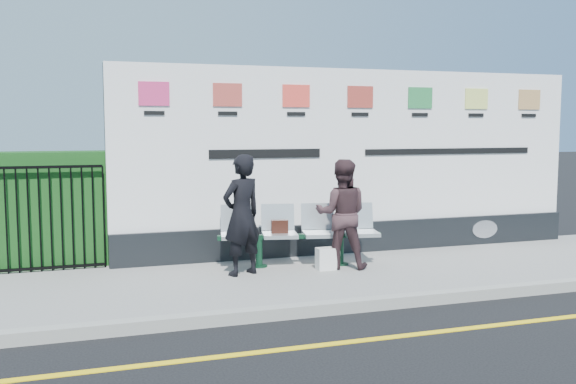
# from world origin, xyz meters

# --- Properties ---
(ground) EXTENTS (80.00, 80.00, 0.00)m
(ground) POSITION_xyz_m (0.00, 0.00, 0.00)
(ground) COLOR black
(pavement) EXTENTS (14.00, 3.00, 0.12)m
(pavement) POSITION_xyz_m (0.00, 2.50, 0.06)
(pavement) COLOR gray
(pavement) RESTS_ON ground
(kerb) EXTENTS (14.00, 0.18, 0.14)m
(kerb) POSITION_xyz_m (0.00, 1.00, 0.07)
(kerb) COLOR gray
(kerb) RESTS_ON ground
(yellow_line) EXTENTS (14.00, 0.10, 0.01)m
(yellow_line) POSITION_xyz_m (0.00, 0.00, 0.00)
(yellow_line) COLOR yellow
(yellow_line) RESTS_ON ground
(billboard) EXTENTS (8.00, 0.30, 3.00)m
(billboard) POSITION_xyz_m (0.50, 3.85, 1.42)
(billboard) COLOR black
(billboard) RESTS_ON pavement
(hedge) EXTENTS (2.35, 0.70, 1.70)m
(hedge) POSITION_xyz_m (-4.58, 4.30, 0.97)
(hedge) COLOR #154416
(hedge) RESTS_ON pavement
(railing) EXTENTS (2.05, 0.06, 1.54)m
(railing) POSITION_xyz_m (-4.58, 3.85, 0.89)
(railing) COLOR black
(railing) RESTS_ON pavement
(bench) EXTENTS (2.41, 1.05, 0.50)m
(bench) POSITION_xyz_m (-0.78, 3.06, 0.37)
(bench) COLOR silver
(bench) RESTS_ON pavement
(woman_left) EXTENTS (0.73, 0.62, 1.69)m
(woman_left) POSITION_xyz_m (-1.74, 2.77, 0.97)
(woman_left) COLOR black
(woman_left) RESTS_ON pavement
(woman_right) EXTENTS (0.95, 0.86, 1.60)m
(woman_right) POSITION_xyz_m (-0.25, 2.74, 0.92)
(woman_right) COLOR #392529
(woman_right) RESTS_ON pavement
(handbag_brown) EXTENTS (0.26, 0.15, 0.19)m
(handbag_brown) POSITION_xyz_m (-1.08, 3.12, 0.72)
(handbag_brown) COLOR black
(handbag_brown) RESTS_ON bench
(carrier_bag_white) EXTENTS (0.32, 0.19, 0.32)m
(carrier_bag_white) POSITION_xyz_m (-0.48, 2.70, 0.28)
(carrier_bag_white) COLOR silver
(carrier_bag_white) RESTS_ON pavement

